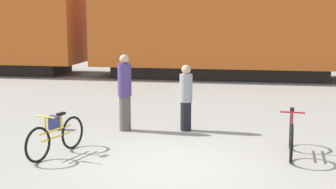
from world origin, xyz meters
name	(u,v)px	position (x,y,z in m)	size (l,w,h in m)	color
ground_plane	(173,166)	(0.00, 0.00, 0.00)	(80.00, 80.00, 0.00)	gray
freight_train	(219,9)	(0.00, 12.55, 3.02)	(34.84, 3.08, 5.73)	black
rail_near	(217,80)	(0.00, 11.83, 0.01)	(46.84, 0.07, 0.01)	#4C4238
rail_far	(219,76)	(0.00, 13.27, 0.01)	(46.84, 0.07, 0.01)	#4C4238
bicycle_maroon	(291,136)	(2.19, 1.06, 0.40)	(0.46, 1.77, 0.94)	black
bicycle_yellow	(56,137)	(-2.39, 0.25, 0.36)	(0.58, 1.66, 0.85)	black
person_in_purple	(125,92)	(-1.58, 2.47, 0.93)	(0.32, 0.32, 1.84)	#514C47
person_in_grey	(186,98)	(-0.13, 2.70, 0.81)	(0.31, 0.31, 1.59)	black
backpack	(55,123)	(-3.28, 2.27, 0.17)	(0.28, 0.20, 0.34)	navy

